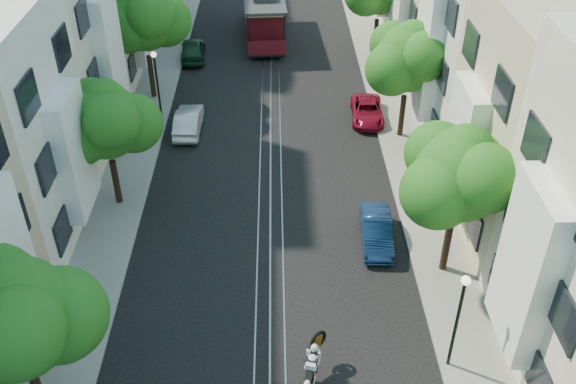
{
  "coord_description": "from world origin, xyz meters",
  "views": [
    {
      "loc": [
        0.34,
        -10.83,
        18.23
      ],
      "look_at": [
        0.8,
        11.66,
        2.2
      ],
      "focal_mm": 40.0,
      "sensor_mm": 36.0,
      "label": 1
    }
  ],
  "objects": [
    {
      "name": "lamp_east",
      "position": [
        6.3,
        4.0,
        2.85
      ],
      "size": [
        0.32,
        0.32,
        4.16
      ],
      "color": "black",
      "rests_on": "ground"
    },
    {
      "name": "sidewalk_east",
      "position": [
        7.25,
        28.0,
        0.06
      ],
      "size": [
        2.5,
        80.0,
        0.12
      ],
      "primitive_type": "cube",
      "color": "gray",
      "rests_on": "ground"
    },
    {
      "name": "tree_e_c",
      "position": [
        7.26,
        19.98,
        4.6
      ],
      "size": [
        4.84,
        3.99,
        6.52
      ],
      "color": "black",
      "rests_on": "ground"
    },
    {
      "name": "cable_car",
      "position": [
        -0.5,
        34.65,
        2.05
      ],
      "size": [
        3.32,
        9.14,
        3.46
      ],
      "rotation": [
        0.0,
        0.0,
        0.06
      ],
      "color": "black",
      "rests_on": "ground"
    },
    {
      "name": "lamp_west",
      "position": [
        -6.3,
        22.0,
        2.85
      ],
      "size": [
        0.32,
        0.32,
        4.16
      ],
      "color": "black",
      "rests_on": "ground"
    },
    {
      "name": "sportbike_rider",
      "position": [
        1.49,
        3.61,
        0.85
      ],
      "size": [
        0.88,
        1.9,
        1.54
      ],
      "rotation": [
        0.0,
        0.0,
        -0.28
      ],
      "color": "black",
      "rests_on": "ground"
    },
    {
      "name": "townhouses_west",
      "position": [
        -11.87,
        27.91,
        5.08
      ],
      "size": [
        7.75,
        72.0,
        11.76
      ],
      "color": "silver",
      "rests_on": "ground"
    },
    {
      "name": "sidewalk_west",
      "position": [
        -7.25,
        28.0,
        0.06
      ],
      "size": [
        2.5,
        80.0,
        0.12
      ],
      "primitive_type": "cube",
      "color": "gray",
      "rests_on": "ground"
    },
    {
      "name": "lane_line",
      "position": [
        0.0,
        28.0,
        0.0
      ],
      "size": [
        0.08,
        80.0,
        0.01
      ],
      "primitive_type": "cube",
      "color": "tan",
      "rests_on": "ground"
    },
    {
      "name": "parked_car_e_mid",
      "position": [
        4.65,
        10.91,
        0.6
      ],
      "size": [
        1.44,
        3.7,
        1.2
      ],
      "primitive_type": "imported",
      "rotation": [
        0.0,
        0.0,
        -0.05
      ],
      "color": "#0E2447",
      "rests_on": "ground"
    },
    {
      "name": "parked_car_e_far",
      "position": [
        5.6,
        22.0,
        0.54
      ],
      "size": [
        1.98,
        3.95,
        1.07
      ],
      "primitive_type": "imported",
      "rotation": [
        0.0,
        0.0,
        -0.05
      ],
      "color": "maroon",
      "rests_on": "ground"
    },
    {
      "name": "rail_right",
      "position": [
        0.55,
        28.0,
        0.01
      ],
      "size": [
        0.06,
        80.0,
        0.02
      ],
      "primitive_type": "cube",
      "color": "gray",
      "rests_on": "ground"
    },
    {
      "name": "parked_car_w_far",
      "position": [
        -5.36,
        30.82,
        0.68
      ],
      "size": [
        1.86,
        4.1,
        1.36
      ],
      "primitive_type": "imported",
      "rotation": [
        0.0,
        0.0,
        3.21
      ],
      "color": "#14331C",
      "rests_on": "ground"
    },
    {
      "name": "ground",
      "position": [
        0.0,
        28.0,
        0.0
      ],
      "size": [
        200.0,
        200.0,
        0.0
      ],
      "primitive_type": "plane",
      "color": "black",
      "rests_on": "ground"
    },
    {
      "name": "tree_e_b",
      "position": [
        7.26,
        8.98,
        4.73
      ],
      "size": [
        4.93,
        4.08,
        6.68
      ],
      "color": "black",
      "rests_on": "ground"
    },
    {
      "name": "tree_w_c",
      "position": [
        -7.14,
        24.98,
        5.07
      ],
      "size": [
        5.13,
        4.28,
        7.09
      ],
      "color": "black",
      "rests_on": "ground"
    },
    {
      "name": "rail_slot",
      "position": [
        0.0,
        28.0,
        0.01
      ],
      "size": [
        0.06,
        80.0,
        0.02
      ],
      "primitive_type": "cube",
      "color": "gray",
      "rests_on": "ground"
    },
    {
      "name": "parked_car_w_mid",
      "position": [
        -4.61,
        20.85,
        0.64
      ],
      "size": [
        1.38,
        3.87,
        1.27
      ],
      "primitive_type": "imported",
      "rotation": [
        0.0,
        0.0,
        3.13
      ],
      "color": "silver",
      "rests_on": "ground"
    },
    {
      "name": "rail_left",
      "position": [
        -0.55,
        28.0,
        0.01
      ],
      "size": [
        0.06,
        80.0,
        0.02
      ],
      "primitive_type": "cube",
      "color": "gray",
      "rests_on": "ground"
    },
    {
      "name": "tree_w_b",
      "position": [
        -7.14,
        13.98,
        4.4
      ],
      "size": [
        4.72,
        3.87,
        6.27
      ],
      "color": "black",
      "rests_on": "ground"
    },
    {
      "name": "tree_w_a",
      "position": [
        -7.14,
        1.98,
        4.73
      ],
      "size": [
        4.93,
        4.08,
        6.68
      ],
      "color": "black",
      "rests_on": "ground"
    }
  ]
}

